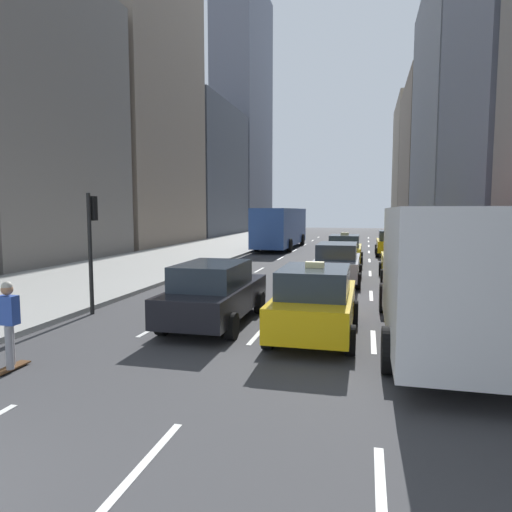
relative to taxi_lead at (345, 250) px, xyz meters
name	(u,v)px	position (x,y,z in m)	size (l,w,h in m)	color
sidewalk_left	(188,253)	(-11.00, 3.85, -0.81)	(8.00, 66.00, 0.15)	#9E9E99
lane_markings	(319,265)	(-1.40, -0.15, -0.87)	(5.72, 56.00, 0.01)	white
building_row_left	(181,98)	(-18.00, 19.75, 13.92)	(6.00, 74.34, 37.36)	slate
building_row_right	(464,103)	(8.00, 11.38, 10.15)	(6.00, 75.73, 28.34)	slate
taxi_lead	(345,250)	(0.00, 0.00, 0.00)	(2.02, 4.40, 1.87)	yellow
taxi_second	(315,301)	(0.00, -15.01, 0.00)	(2.02, 4.40, 1.87)	yellow
taxi_third	(404,261)	(2.80, -5.20, 0.00)	(2.02, 4.40, 1.87)	yellow
taxi_fourth	(391,243)	(2.80, 6.32, 0.00)	(2.02, 4.40, 1.87)	yellow
sedan_black_near	(337,263)	(0.00, -6.44, 0.00)	(2.02, 4.85, 1.72)	#9EA0A5
sedan_silver_behind	(215,293)	(-2.80, -14.41, -0.01)	(2.02, 4.69, 1.70)	black
city_bus	(281,226)	(-5.61, 10.63, 0.91)	(2.80, 11.61, 3.25)	#2D519E
box_truck	(439,271)	(2.80, -15.09, 0.83)	(2.58, 8.40, 3.15)	maroon
skateboarder	(9,321)	(-5.47, -18.80, 0.08)	(0.36, 0.80, 1.75)	brown
traffic_light_pole	(91,233)	(-6.75, -14.06, 1.53)	(0.24, 0.42, 3.60)	black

